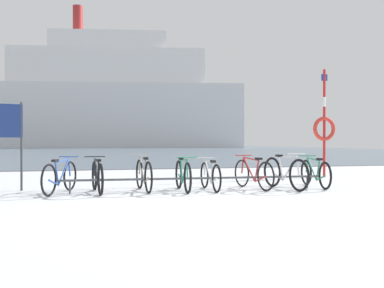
{
  "coord_description": "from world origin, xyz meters",
  "views": [
    {
      "loc": [
        -2.13,
        -6.68,
        1.11
      ],
      "look_at": [
        0.54,
        3.99,
        1.05
      ],
      "focal_mm": 38.65,
      "sensor_mm": 36.0,
      "label": 1
    }
  ],
  "objects_px": {
    "bicycle_7": "(315,173)",
    "bicycle_3": "(183,175)",
    "bicycle_2": "(144,175)",
    "bicycle_5": "(253,174)",
    "bicycle_6": "(285,173)",
    "ferry_ship": "(114,100)",
    "info_sign": "(9,130)",
    "rescue_post": "(324,126)",
    "bicycle_0": "(60,177)",
    "bicycle_4": "(210,176)",
    "bicycle_1": "(97,177)"
  },
  "relations": [
    {
      "from": "bicycle_3",
      "to": "bicycle_6",
      "type": "relative_size",
      "value": 0.93
    },
    {
      "from": "bicycle_6",
      "to": "ferry_ship",
      "type": "relative_size",
      "value": 0.04
    },
    {
      "from": "rescue_post",
      "to": "bicycle_4",
      "type": "bearing_deg",
      "value": -150.95
    },
    {
      "from": "bicycle_4",
      "to": "info_sign",
      "type": "bearing_deg",
      "value": 168.18
    },
    {
      "from": "bicycle_3",
      "to": "bicycle_7",
      "type": "xyz_separation_m",
      "value": [
        3.3,
        0.01,
        -0.01
      ]
    },
    {
      "from": "bicycle_1",
      "to": "bicycle_5",
      "type": "height_order",
      "value": "bicycle_5"
    },
    {
      "from": "bicycle_2",
      "to": "info_sign",
      "type": "xyz_separation_m",
      "value": [
        -2.92,
        0.71,
        0.99
      ]
    },
    {
      "from": "bicycle_6",
      "to": "bicycle_7",
      "type": "distance_m",
      "value": 0.93
    },
    {
      "from": "bicycle_7",
      "to": "bicycle_3",
      "type": "bearing_deg",
      "value": -179.9
    },
    {
      "from": "bicycle_6",
      "to": "bicycle_0",
      "type": "bearing_deg",
      "value": 174.85
    },
    {
      "from": "info_sign",
      "to": "bicycle_5",
      "type": "bearing_deg",
      "value": -9.36
    },
    {
      "from": "bicycle_0",
      "to": "ferry_ship",
      "type": "distance_m",
      "value": 74.92
    },
    {
      "from": "info_sign",
      "to": "rescue_post",
      "type": "xyz_separation_m",
      "value": [
        8.86,
        1.55,
        0.23
      ]
    },
    {
      "from": "bicycle_1",
      "to": "bicycle_4",
      "type": "height_order",
      "value": "bicycle_1"
    },
    {
      "from": "bicycle_0",
      "to": "bicycle_4",
      "type": "height_order",
      "value": "bicycle_0"
    },
    {
      "from": "bicycle_5",
      "to": "bicycle_7",
      "type": "distance_m",
      "value": 1.61
    },
    {
      "from": "bicycle_6",
      "to": "rescue_post",
      "type": "height_order",
      "value": "rescue_post"
    },
    {
      "from": "bicycle_3",
      "to": "ferry_ship",
      "type": "bearing_deg",
      "value": 87.84
    },
    {
      "from": "info_sign",
      "to": "bicycle_6",
      "type": "bearing_deg",
      "value": -10.37
    },
    {
      "from": "bicycle_6",
      "to": "ferry_ship",
      "type": "bearing_deg",
      "value": 89.69
    },
    {
      "from": "bicycle_5",
      "to": "ferry_ship",
      "type": "height_order",
      "value": "ferry_ship"
    },
    {
      "from": "bicycle_0",
      "to": "bicycle_3",
      "type": "relative_size",
      "value": 0.95
    },
    {
      "from": "bicycle_2",
      "to": "bicycle_3",
      "type": "relative_size",
      "value": 0.99
    },
    {
      "from": "bicycle_5",
      "to": "bicycle_6",
      "type": "distance_m",
      "value": 0.74
    },
    {
      "from": "bicycle_1",
      "to": "bicycle_7",
      "type": "distance_m",
      "value": 5.18
    },
    {
      "from": "rescue_post",
      "to": "bicycle_5",
      "type": "bearing_deg",
      "value": -144.17
    },
    {
      "from": "bicycle_3",
      "to": "rescue_post",
      "type": "xyz_separation_m",
      "value": [
        5.09,
        2.48,
        1.24
      ]
    },
    {
      "from": "bicycle_6",
      "to": "rescue_post",
      "type": "relative_size",
      "value": 0.54
    },
    {
      "from": "bicycle_2",
      "to": "bicycle_3",
      "type": "height_order",
      "value": "bicycle_2"
    },
    {
      "from": "bicycle_7",
      "to": "bicycle_2",
      "type": "bearing_deg",
      "value": 177.04
    },
    {
      "from": "bicycle_3",
      "to": "bicycle_5",
      "type": "xyz_separation_m",
      "value": [
        1.7,
        0.03,
        0.0
      ]
    },
    {
      "from": "bicycle_5",
      "to": "bicycle_6",
      "type": "height_order",
      "value": "bicycle_6"
    },
    {
      "from": "bicycle_0",
      "to": "rescue_post",
      "type": "distance_m",
      "value": 8.14
    },
    {
      "from": "bicycle_2",
      "to": "bicycle_7",
      "type": "distance_m",
      "value": 4.16
    },
    {
      "from": "info_sign",
      "to": "rescue_post",
      "type": "distance_m",
      "value": 9.0
    },
    {
      "from": "bicycle_1",
      "to": "ferry_ship",
      "type": "height_order",
      "value": "ferry_ship"
    },
    {
      "from": "bicycle_3",
      "to": "bicycle_4",
      "type": "bearing_deg",
      "value": 0.76
    },
    {
      "from": "bicycle_0",
      "to": "bicycle_5",
      "type": "bearing_deg",
      "value": -2.99
    },
    {
      "from": "bicycle_3",
      "to": "bicycle_6",
      "type": "distance_m",
      "value": 2.41
    },
    {
      "from": "bicycle_1",
      "to": "bicycle_5",
      "type": "xyz_separation_m",
      "value": [
        3.57,
        -0.11,
        0.01
      ]
    },
    {
      "from": "bicycle_2",
      "to": "bicycle_5",
      "type": "distance_m",
      "value": 2.56
    },
    {
      "from": "bicycle_5",
      "to": "info_sign",
      "type": "relative_size",
      "value": 0.84
    },
    {
      "from": "bicycle_2",
      "to": "info_sign",
      "type": "distance_m",
      "value": 3.16
    },
    {
      "from": "bicycle_2",
      "to": "bicycle_6",
      "type": "distance_m",
      "value": 3.28
    },
    {
      "from": "info_sign",
      "to": "bicycle_7",
      "type": "bearing_deg",
      "value": -7.45
    },
    {
      "from": "bicycle_2",
      "to": "bicycle_5",
      "type": "bearing_deg",
      "value": -4.28
    },
    {
      "from": "bicycle_2",
      "to": "bicycle_7",
      "type": "relative_size",
      "value": 0.95
    },
    {
      "from": "bicycle_2",
      "to": "bicycle_3",
      "type": "bearing_deg",
      "value": -14.51
    },
    {
      "from": "bicycle_3",
      "to": "rescue_post",
      "type": "height_order",
      "value": "rescue_post"
    },
    {
      "from": "bicycle_0",
      "to": "rescue_post",
      "type": "bearing_deg",
      "value": 16.04
    }
  ]
}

